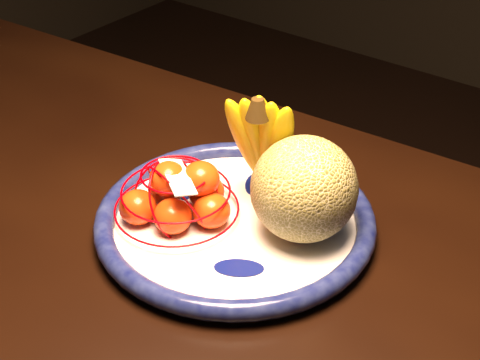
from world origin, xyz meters
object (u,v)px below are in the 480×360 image
Objects in this scene: fruit_bowl at (235,221)px; cantaloupe at (304,189)px; banana_bunch at (263,139)px; dining_table at (50,289)px; mandarin_bag at (179,196)px.

cantaloupe is (0.08, 0.03, 0.06)m from fruit_bowl.
banana_bunch is at bearing 158.25° from cantaloupe.
banana_bunch is (0.17, 0.22, 0.18)m from dining_table.
dining_table is 0.21m from mandarin_bag.
fruit_bowl is 0.10m from cantaloupe.
mandarin_bag is at bearing 44.09° from dining_table.
fruit_bowl is 0.08m from mandarin_bag.
cantaloupe is at bearing -43.24° from banana_bunch.
mandarin_bag is at bearing -141.06° from banana_bunch.
mandarin_bag reaches higher than fruit_bowl.
banana_bunch reaches higher than dining_table.
cantaloupe reaches higher than mandarin_bag.
dining_table is at bearing -132.66° from mandarin_bag.
dining_table is 12.47× the size of cantaloupe.
cantaloupe is 0.09m from banana_bunch.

